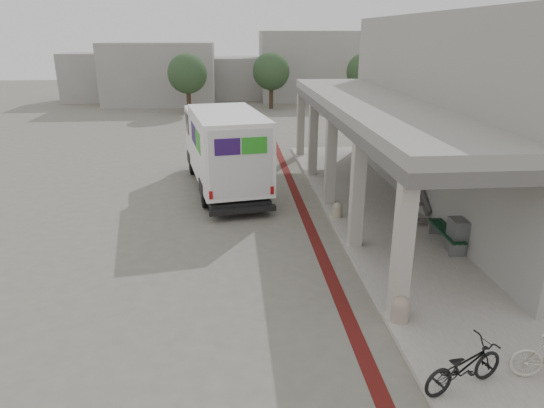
{
  "coord_description": "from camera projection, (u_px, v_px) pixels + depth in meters",
  "views": [
    {
      "loc": [
        -1.62,
        -12.99,
        6.33
      ],
      "look_at": [
        -0.48,
        0.31,
        1.6
      ],
      "focal_mm": 32.0,
      "sensor_mm": 36.0,
      "label": 1
    }
  ],
  "objects": [
    {
      "name": "distant_backdrop",
      "position": [
        216.0,
        72.0,
        47.02
      ],
      "size": [
        28.0,
        10.0,
        6.5
      ],
      "color": "gray",
      "rests_on": "ground"
    },
    {
      "name": "bollard_far",
      "position": [
        338.0,
        209.0,
        17.26
      ],
      "size": [
        0.35,
        0.35,
        0.53
      ],
      "color": "tan",
      "rests_on": "sidewalk"
    },
    {
      "name": "sidewalk",
      "position": [
        419.0,
        251.0,
        14.75
      ],
      "size": [
        4.4,
        28.0,
        0.12
      ],
      "primitive_type": "cube",
      "color": "gray",
      "rests_on": "ground"
    },
    {
      "name": "fedex_truck",
      "position": [
        224.0,
        147.0,
        20.23
      ],
      "size": [
        3.72,
        8.27,
        3.4
      ],
      "rotation": [
        0.0,
        0.0,
        0.17
      ],
      "color": "black",
      "rests_on": "ground"
    },
    {
      "name": "bench",
      "position": [
        446.0,
        234.0,
        14.93
      ],
      "size": [
        0.51,
        2.07,
        0.48
      ],
      "rotation": [
        0.0,
        0.0,
        -0.03
      ],
      "color": "gray",
      "rests_on": "sidewalk"
    },
    {
      "name": "transit_building",
      "position": [
        457.0,
        116.0,
        18.09
      ],
      "size": [
        7.6,
        17.0,
        7.0
      ],
      "color": "gray",
      "rests_on": "ground"
    },
    {
      "name": "bike_lane_stripe",
      "position": [
        311.0,
        230.0,
        16.4
      ],
      "size": [
        0.35,
        40.0,
        0.01
      ],
      "primitive_type": "cube",
      "color": "#531310",
      "rests_on": "ground"
    },
    {
      "name": "utility_cabinet",
      "position": [
        458.0,
        236.0,
        14.36
      ],
      "size": [
        0.49,
        0.64,
        1.05
      ],
      "primitive_type": "cube",
      "rotation": [
        0.0,
        0.0,
        -0.03
      ],
      "color": "slate",
      "rests_on": "sidewalk"
    },
    {
      "name": "bicycle_black",
      "position": [
        464.0,
        366.0,
        8.84
      ],
      "size": [
        1.88,
        1.18,
        0.94
      ],
      "primitive_type": "imported",
      "rotation": [
        0.0,
        0.0,
        1.91
      ],
      "color": "black",
      "rests_on": "sidewalk"
    },
    {
      "name": "tree_left",
      "position": [
        187.0,
        74.0,
        39.28
      ],
      "size": [
        3.2,
        3.2,
        4.8
      ],
      "color": "#38281C",
      "rests_on": "ground"
    },
    {
      "name": "tree_right",
      "position": [
        365.0,
        72.0,
        41.43
      ],
      "size": [
        3.2,
        3.2,
        4.8
      ],
      "color": "#38281C",
      "rests_on": "ground"
    },
    {
      "name": "bollard_near",
      "position": [
        400.0,
        308.0,
        10.98
      ],
      "size": [
        0.41,
        0.41,
        0.62
      ],
      "color": "gray",
      "rests_on": "sidewalk"
    },
    {
      "name": "ground",
      "position": [
        289.0,
        257.0,
        14.45
      ],
      "size": [
        120.0,
        120.0,
        0.0
      ],
      "primitive_type": "plane",
      "color": "#666157",
      "rests_on": "ground"
    },
    {
      "name": "tree_mid",
      "position": [
        271.0,
        71.0,
        41.72
      ],
      "size": [
        3.2,
        3.2,
        4.8
      ],
      "color": "#38281C",
      "rests_on": "ground"
    }
  ]
}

